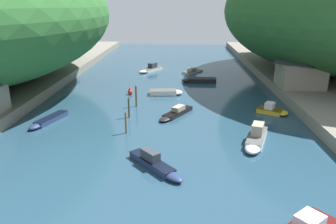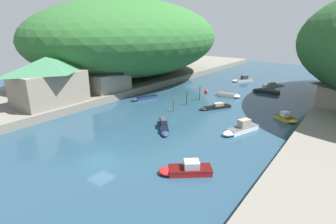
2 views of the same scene
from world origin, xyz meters
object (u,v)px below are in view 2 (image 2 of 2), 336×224
boat_far_right_bank (144,98)px  person_by_boathouse (50,103)px  boat_open_rowboat (287,118)px  boat_far_upstream (229,95)px  boathouse_shed (106,79)px  person_on_quay (108,88)px  channel_buoy_near (206,91)px  boat_navy_launch (265,91)px  boat_moored_right (215,107)px  boat_white_cruiser (185,169)px  boat_red_skiff (242,80)px  waterfront_building (48,80)px  boat_small_dinghy (240,129)px  boat_near_quay (164,127)px  boat_cabin_cruiser (274,85)px

boat_far_right_bank → person_by_boathouse: size_ratio=3.59×
boat_open_rowboat → boat_far_upstream: bearing=-89.8°
boat_far_right_bank → boathouse_shed: bearing=35.9°
boat_far_upstream → person_on_quay: size_ratio=2.96×
boathouse_shed → channel_buoy_near: (15.99, 15.11, -3.32)m
boat_far_upstream → boat_open_rowboat: boat_open_rowboat is taller
boat_navy_launch → person_on_quay: 34.65m
boat_moored_right → boat_white_cruiser: (7.69, -21.75, 0.12)m
boat_white_cruiser → boat_open_rowboat: (4.46, 23.05, -0.02)m
boat_red_skiff → person_on_quay: 37.21m
boat_far_right_bank → person_by_boathouse: person_by_boathouse is taller
waterfront_building → boat_far_upstream: bearing=52.4°
boat_moored_right → boat_far_right_bank: boat_moored_right is taller
person_on_quay → person_by_boathouse: same height
boathouse_shed → waterfront_building: bearing=-89.8°
boat_small_dinghy → channel_buoy_near: (-14.91, 17.30, -0.09)m
channel_buoy_near → person_by_boathouse: (-13.20, -29.38, 1.91)m
boat_moored_right → boat_near_quay: 13.54m
person_on_quay → boat_navy_launch: bearing=-53.6°
waterfront_building → boat_far_right_bank: bearing=61.7°
boat_navy_launch → boat_white_cruiser: size_ratio=1.10×
waterfront_building → person_by_boathouse: size_ratio=7.07×
boat_near_quay → person_by_boathouse: 19.90m
boat_moored_right → boat_open_rowboat: (12.14, 1.30, 0.09)m
waterfront_building → boat_white_cruiser: bearing=-6.4°
boat_red_skiff → boat_cabin_cruiser: boat_red_skiff is taller
boathouse_shed → boat_far_upstream: size_ratio=1.80×
boat_red_skiff → boat_white_cruiser: 50.14m
waterfront_building → channel_buoy_near: waterfront_building is taller
boat_moored_right → boat_cabin_cruiser: bearing=-65.9°
boathouse_shed → boat_navy_launch: 35.45m
boat_red_skiff → boat_far_upstream: 17.60m
boat_moored_right → boat_far_right_bank: size_ratio=1.01×
waterfront_building → channel_buoy_near: (15.94, 27.67, -5.13)m
boat_white_cruiser → boat_far_upstream: bearing=-23.3°
boathouse_shed → boat_far_right_bank: 9.33m
boat_moored_right → boat_open_rowboat: bearing=-142.6°
boat_far_right_bank → boat_white_cruiser: boat_white_cruiser is taller
boat_far_upstream → channel_buoy_near: (-5.54, -0.19, 0.10)m
boathouse_shed → person_by_boathouse: 14.62m
boat_far_right_bank → boat_open_rowboat: size_ratio=1.48×
channel_buoy_near → person_by_boathouse: person_by_boathouse is taller
boat_navy_launch → boat_cabin_cruiser: 8.53m
boathouse_shed → boat_small_dinghy: (30.90, -2.20, -3.23)m
boat_navy_launch → boat_far_upstream: boat_navy_launch is taller
boathouse_shed → boat_near_quay: (21.47, -7.69, -3.36)m
boat_cabin_cruiser → channel_buoy_near: 19.58m
waterfront_building → boat_open_rowboat: (34.97, 19.63, -5.17)m
boat_small_dinghy → person_by_boathouse: bearing=43.3°
boat_cabin_cruiser → boat_far_right_bank: bearing=-84.2°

